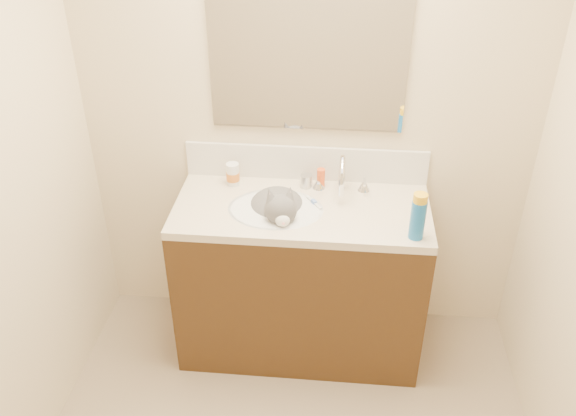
% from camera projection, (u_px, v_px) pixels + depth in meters
% --- Properties ---
extents(room_shell, '(2.24, 2.54, 2.52)m').
position_uv_depth(room_shell, '(278.00, 202.00, 1.70)').
color(room_shell, beige).
rests_on(room_shell, ground).
extents(vanity_cabinet, '(1.20, 0.55, 0.82)m').
position_uv_depth(vanity_cabinet, '(301.00, 281.00, 3.09)').
color(vanity_cabinet, '#3A2410').
rests_on(vanity_cabinet, ground).
extents(counter_slab, '(1.20, 0.55, 0.04)m').
position_uv_depth(counter_slab, '(302.00, 210.00, 2.86)').
color(counter_slab, beige).
rests_on(counter_slab, vanity_cabinet).
extents(basin, '(0.45, 0.36, 0.14)m').
position_uv_depth(basin, '(276.00, 221.00, 2.87)').
color(basin, silver).
rests_on(basin, vanity_cabinet).
extents(faucet, '(0.28, 0.20, 0.21)m').
position_uv_depth(faucet, '(342.00, 178.00, 2.91)').
color(faucet, silver).
rests_on(faucet, counter_slab).
extents(cat, '(0.38, 0.42, 0.32)m').
position_uv_depth(cat, '(278.00, 211.00, 2.88)').
color(cat, '#504E50').
rests_on(cat, basin).
extents(backsplash, '(1.20, 0.02, 0.18)m').
position_uv_depth(backsplash, '(306.00, 163.00, 3.02)').
color(backsplash, silver).
rests_on(backsplash, counter_slab).
extents(mirror, '(0.90, 0.02, 0.80)m').
position_uv_depth(mirror, '(308.00, 46.00, 2.71)').
color(mirror, white).
rests_on(mirror, room_shell).
extents(pill_bottle, '(0.07, 0.07, 0.11)m').
position_uv_depth(pill_bottle, '(233.00, 174.00, 3.00)').
color(pill_bottle, silver).
rests_on(pill_bottle, counter_slab).
extents(pill_label, '(0.07, 0.07, 0.04)m').
position_uv_depth(pill_label, '(233.00, 176.00, 3.00)').
color(pill_label, '#CB6D21').
rests_on(pill_label, pill_bottle).
extents(silver_jar, '(0.08, 0.08, 0.07)m').
position_uv_depth(silver_jar, '(306.00, 181.00, 2.99)').
color(silver_jar, '#B7B7BC').
rests_on(silver_jar, counter_slab).
extents(amber_bottle, '(0.05, 0.05, 0.10)m').
position_uv_depth(amber_bottle, '(321.00, 178.00, 2.98)').
color(amber_bottle, '#E24F1A').
rests_on(amber_bottle, counter_slab).
extents(toothbrush, '(0.08, 0.11, 0.01)m').
position_uv_depth(toothbrush, '(314.00, 202.00, 2.87)').
color(toothbrush, silver).
rests_on(toothbrush, counter_slab).
extents(toothbrush_head, '(0.03, 0.03, 0.02)m').
position_uv_depth(toothbrush_head, '(314.00, 202.00, 2.87)').
color(toothbrush_head, '#6689D9').
rests_on(toothbrush_head, counter_slab).
extents(spray_can, '(0.08, 0.08, 0.18)m').
position_uv_depth(spray_can, '(418.00, 220.00, 2.59)').
color(spray_can, '#1963B0').
rests_on(spray_can, counter_slab).
extents(spray_cap, '(0.08, 0.08, 0.04)m').
position_uv_depth(spray_cap, '(421.00, 198.00, 2.53)').
color(spray_cap, gold).
rests_on(spray_cap, spray_can).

